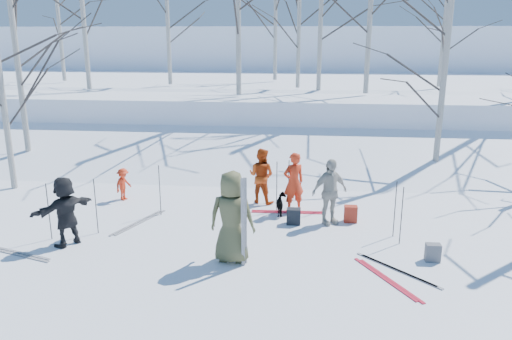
# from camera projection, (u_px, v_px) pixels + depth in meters

# --- Properties ---
(ground) EXTENTS (120.00, 120.00, 0.00)m
(ground) POSITION_uv_depth(u_px,v_px,m) (249.00, 243.00, 11.28)
(ground) COLOR white
(ground) RESTS_ON ground
(snow_ramp) EXTENTS (70.00, 9.49, 4.12)m
(snow_ramp) POSITION_uv_depth(u_px,v_px,m) (272.00, 160.00, 17.95)
(snow_ramp) COLOR white
(snow_ramp) RESTS_ON ground
(snow_plateau) EXTENTS (70.00, 18.00, 2.20)m
(snow_plateau) POSITION_uv_depth(u_px,v_px,m) (285.00, 101.00, 27.31)
(snow_plateau) COLOR white
(snow_plateau) RESTS_ON ground
(far_hill) EXTENTS (90.00, 30.00, 6.00)m
(far_hill) POSITION_uv_depth(u_px,v_px,m) (296.00, 61.00, 47.19)
(far_hill) COLOR white
(far_hill) RESTS_ON ground
(skier_olive_center) EXTENTS (0.99, 0.69, 1.93)m
(skier_olive_center) POSITION_uv_depth(u_px,v_px,m) (232.00, 217.00, 10.14)
(skier_olive_center) COLOR #4A4C2D
(skier_olive_center) RESTS_ON ground
(skier_red_north) EXTENTS (0.69, 0.60, 1.60)m
(skier_red_north) POSITION_uv_depth(u_px,v_px,m) (294.00, 182.00, 13.07)
(skier_red_north) COLOR red
(skier_red_north) RESTS_ON ground
(skier_redor_behind) EXTENTS (0.91, 0.82, 1.55)m
(skier_redor_behind) POSITION_uv_depth(u_px,v_px,m) (261.00, 176.00, 13.78)
(skier_redor_behind) COLOR #B53B0D
(skier_redor_behind) RESTS_ON ground
(skier_red_seated) EXTENTS (0.51, 0.67, 0.92)m
(skier_red_seated) POSITION_uv_depth(u_px,v_px,m) (123.00, 184.00, 14.07)
(skier_red_seated) COLOR red
(skier_red_seated) RESTS_ON ground
(skier_cream_east) EXTENTS (1.04, 0.84, 1.65)m
(skier_cream_east) POSITION_uv_depth(u_px,v_px,m) (330.00, 192.00, 12.21)
(skier_cream_east) COLOR beige
(skier_cream_east) RESTS_ON ground
(skier_grey_west) EXTENTS (1.19, 1.48, 1.58)m
(skier_grey_west) POSITION_uv_depth(u_px,v_px,m) (65.00, 211.00, 10.99)
(skier_grey_west) COLOR black
(skier_grey_west) RESTS_ON ground
(dog) EXTENTS (0.39, 0.68, 0.55)m
(dog) POSITION_uv_depth(u_px,v_px,m) (282.00, 205.00, 12.96)
(dog) COLOR black
(dog) RESTS_ON ground
(upright_ski_left) EXTENTS (0.08, 0.16, 1.90)m
(upright_ski_left) POSITION_uv_depth(u_px,v_px,m) (243.00, 223.00, 9.87)
(upright_ski_left) COLOR silver
(upright_ski_left) RESTS_ON ground
(upright_ski_right) EXTENTS (0.10, 0.23, 1.89)m
(upright_ski_right) POSITION_uv_depth(u_px,v_px,m) (245.00, 222.00, 9.95)
(upright_ski_right) COLOR silver
(upright_ski_right) RESTS_ON ground
(ski_pair_a) EXTENTS (0.34, 1.91, 0.02)m
(ski_pair_a) POSITION_uv_depth(u_px,v_px,m) (287.00, 212.00, 13.19)
(ski_pair_a) COLOR red
(ski_pair_a) RESTS_ON ground
(ski_pair_b) EXTENTS (2.10, 2.10, 0.02)m
(ski_pair_b) POSITION_uv_depth(u_px,v_px,m) (397.00, 270.00, 9.96)
(ski_pair_b) COLOR silver
(ski_pair_b) RESTS_ON ground
(ski_pair_c) EXTENTS (1.29, 2.02, 0.02)m
(ski_pair_c) POSITION_uv_depth(u_px,v_px,m) (16.00, 253.00, 10.73)
(ski_pair_c) COLOR silver
(ski_pair_c) RESTS_ON ground
(ski_pair_d) EXTENTS (1.48, 2.03, 0.02)m
(ski_pair_d) POSITION_uv_depth(u_px,v_px,m) (139.00, 222.00, 12.46)
(ski_pair_d) COLOR silver
(ski_pair_d) RESTS_ON ground
(ski_pair_e) EXTENTS (1.83, 2.07, 0.02)m
(ski_pair_e) POSITION_uv_depth(u_px,v_px,m) (387.00, 279.00, 9.59)
(ski_pair_e) COLOR red
(ski_pair_e) RESTS_ON ground
(ski_pole_a) EXTENTS (0.02, 0.02, 1.34)m
(ski_pole_a) POSITION_uv_depth(u_px,v_px,m) (395.00, 209.00, 11.46)
(ski_pole_a) COLOR black
(ski_pole_a) RESTS_ON ground
(ski_pole_b) EXTENTS (0.02, 0.02, 1.34)m
(ski_pole_b) POSITION_uv_depth(u_px,v_px,m) (289.00, 184.00, 13.36)
(ski_pole_b) COLOR black
(ski_pole_b) RESTS_ON ground
(ski_pole_c) EXTENTS (0.02, 0.02, 1.34)m
(ski_pole_c) POSITION_uv_depth(u_px,v_px,m) (277.00, 186.00, 13.20)
(ski_pole_c) COLOR black
(ski_pole_c) RESTS_ON ground
(ski_pole_d) EXTENTS (0.02, 0.02, 1.34)m
(ski_pole_d) POSITION_uv_depth(u_px,v_px,m) (160.00, 190.00, 12.84)
(ski_pole_d) COLOR black
(ski_pole_d) RESTS_ON ground
(ski_pole_e) EXTENTS (0.02, 0.02, 1.34)m
(ski_pole_e) POSITION_uv_depth(u_px,v_px,m) (96.00, 206.00, 11.66)
(ski_pole_e) COLOR black
(ski_pole_e) RESTS_ON ground
(ski_pole_f) EXTENTS (0.02, 0.02, 1.34)m
(ski_pole_f) POSITION_uv_depth(u_px,v_px,m) (402.00, 216.00, 11.05)
(ski_pole_f) COLOR black
(ski_pole_f) RESTS_ON ground
(ski_pole_g) EXTENTS (0.02, 0.02, 1.34)m
(ski_pole_g) POSITION_uv_depth(u_px,v_px,m) (49.00, 212.00, 11.31)
(ski_pole_g) COLOR black
(ski_pole_g) RESTS_ON ground
(backpack_red) EXTENTS (0.32, 0.22, 0.42)m
(backpack_red) POSITION_uv_depth(u_px,v_px,m) (351.00, 214.00, 12.48)
(backpack_red) COLOR #9F2818
(backpack_red) RESTS_ON ground
(backpack_grey) EXTENTS (0.30, 0.20, 0.38)m
(backpack_grey) POSITION_uv_depth(u_px,v_px,m) (433.00, 253.00, 10.33)
(backpack_grey) COLOR #55575D
(backpack_grey) RESTS_ON ground
(backpack_dark) EXTENTS (0.34, 0.24, 0.40)m
(backpack_dark) POSITION_uv_depth(u_px,v_px,m) (294.00, 216.00, 12.34)
(backpack_dark) COLOR black
(backpack_dark) RESTS_ON ground
(birch_plateau_b) EXTENTS (4.76, 4.76, 5.94)m
(birch_plateau_b) POSITION_uv_depth(u_px,v_px,m) (321.00, 18.00, 20.68)
(birch_plateau_b) COLOR silver
(birch_plateau_b) RESTS_ON snow_plateau
(birch_plateau_c) EXTENTS (4.01, 4.01, 4.86)m
(birch_plateau_c) POSITION_uv_depth(u_px,v_px,m) (299.00, 32.00, 21.91)
(birch_plateau_c) COLOR silver
(birch_plateau_c) RESTS_ON snow_plateau
(birch_plateau_d) EXTENTS (3.47, 3.47, 4.10)m
(birch_plateau_d) POSITION_uv_depth(u_px,v_px,m) (443.00, 41.00, 22.45)
(birch_plateau_d) COLOR silver
(birch_plateau_d) RESTS_ON snow_plateau
(birch_plateau_e) EXTENTS (4.67, 4.67, 5.82)m
(birch_plateau_e) POSITION_uv_depth(u_px,v_px,m) (275.00, 22.00, 25.55)
(birch_plateau_e) COLOR silver
(birch_plateau_e) RESTS_ON snow_plateau
(birch_plateau_f) EXTENTS (4.39, 4.39, 5.42)m
(birch_plateau_f) POSITION_uv_depth(u_px,v_px,m) (168.00, 26.00, 23.28)
(birch_plateau_f) COLOR silver
(birch_plateau_f) RESTS_ON snow_plateau
(birch_plateau_g) EXTENTS (4.92, 4.92, 6.17)m
(birch_plateau_g) POSITION_uv_depth(u_px,v_px,m) (83.00, 16.00, 21.18)
(birch_plateau_g) COLOR silver
(birch_plateau_g) RESTS_ON snow_plateau
(birch_plateau_h) EXTENTS (4.44, 4.44, 5.49)m
(birch_plateau_h) POSITION_uv_depth(u_px,v_px,m) (59.00, 25.00, 25.01)
(birch_plateau_h) COLOR silver
(birch_plateau_h) RESTS_ON snow_plateau
(birch_plateau_j) EXTENTS (5.09, 5.09, 6.41)m
(birch_plateau_j) POSITION_uv_depth(u_px,v_px,m) (238.00, 11.00, 19.21)
(birch_plateau_j) COLOR silver
(birch_plateau_j) RESTS_ON snow_plateau
(birch_plateau_k) EXTENTS (5.30, 5.30, 6.71)m
(birch_plateau_k) POSITION_uv_depth(u_px,v_px,m) (370.00, 7.00, 19.56)
(birch_plateau_k) COLOR silver
(birch_plateau_k) RESTS_ON snow_plateau
(birch_edge_a) EXTENTS (4.30, 4.30, 5.28)m
(birch_edge_a) POSITION_uv_depth(u_px,v_px,m) (3.00, 102.00, 14.57)
(birch_edge_a) COLOR silver
(birch_edge_a) RESTS_ON ground
(birch_edge_d) EXTENTS (4.97, 4.97, 6.24)m
(birch_edge_d) POSITION_uv_depth(u_px,v_px,m) (19.00, 77.00, 17.00)
(birch_edge_d) COLOR silver
(birch_edge_d) RESTS_ON ground
(birch_edge_e) EXTENTS (4.51, 4.51, 5.58)m
(birch_edge_e) POSITION_uv_depth(u_px,v_px,m) (442.00, 92.00, 15.70)
(birch_edge_e) COLOR silver
(birch_edge_e) RESTS_ON ground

